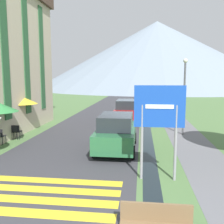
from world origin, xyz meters
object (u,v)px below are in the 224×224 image
object	(u,v)px
parked_car_far	(126,111)
cafe_chair_far_left	(15,131)
cafe_chair_far_right	(17,131)
cafe_chair_middle	(0,135)
cafe_umbrella_rear_yellow	(22,100)
parked_car_near	(116,132)
road_sign	(159,117)
streetlamp	(184,90)

from	to	relation	value
parked_car_far	cafe_chair_far_left	bearing A→B (deg)	-132.42
cafe_chair_far_right	cafe_chair_middle	distance (m)	1.25
parked_car_far	cafe_umbrella_rear_yellow	distance (m)	8.17
parked_car_near	cafe_chair_far_left	distance (m)	6.29
road_sign	cafe_chair_far_left	world-z (taller)	road_sign
parked_car_near	streetlamp	distance (m)	5.87
cafe_chair_far_right	parked_car_far	bearing A→B (deg)	71.25
cafe_chair_far_right	cafe_chair_middle	bearing A→B (deg)	-82.10
cafe_chair_far_left	cafe_chair_far_right	world-z (taller)	same
parked_car_far	cafe_chair_far_right	world-z (taller)	parked_car_far
cafe_chair_far_left	cafe_chair_middle	distance (m)	1.18
cafe_chair_far_left	parked_car_near	bearing A→B (deg)	2.53
streetlamp	cafe_umbrella_rear_yellow	bearing A→B (deg)	-175.96
parked_car_near	streetlamp	world-z (taller)	streetlamp
cafe_chair_middle	parked_car_near	bearing A→B (deg)	-7.03
cafe_chair_far_right	streetlamp	bearing A→B (deg)	37.44
cafe_chair_far_right	cafe_umbrella_rear_yellow	world-z (taller)	cafe_umbrella_rear_yellow
road_sign	parked_car_far	world-z (taller)	road_sign
road_sign	streetlamp	bearing A→B (deg)	74.68
cafe_chair_far_left	cafe_chair_middle	xyz separation A→B (m)	(-0.24, -1.16, 0.00)
cafe_chair_far_left	cafe_umbrella_rear_yellow	xyz separation A→B (m)	(-0.34, 1.78, 1.62)
parked_car_near	cafe_chair_far_left	bearing A→B (deg)	166.45
road_sign	parked_car_near	distance (m)	4.12
parked_car_near	cafe_chair_far_right	bearing A→B (deg)	165.86
parked_car_far	cafe_chair_far_left	size ratio (longest dim) A/B	5.08
cafe_chair_far_left	cafe_chair_far_right	xyz separation A→B (m)	(0.09, 0.04, 0.00)
parked_car_far	cafe_chair_middle	size ratio (longest dim) A/B	5.08
parked_car_near	streetlamp	xyz separation A→B (m)	(3.86, 3.98, 1.94)
cafe_umbrella_rear_yellow	road_sign	bearing A→B (deg)	-38.99
cafe_chair_far_right	cafe_chair_middle	world-z (taller)	same
cafe_chair_middle	parked_car_far	bearing A→B (deg)	46.79
parked_car_near	cafe_chair_middle	size ratio (longest dim) A/B	5.04
cafe_umbrella_rear_yellow	parked_car_far	bearing A→B (deg)	37.21
cafe_chair_far_left	cafe_chair_middle	world-z (taller)	same
parked_car_far	streetlamp	size ratio (longest dim) A/B	0.91
cafe_chair_far_right	cafe_umbrella_rear_yellow	xyz separation A→B (m)	(-0.43, 1.73, 1.62)
cafe_chair_far_right	cafe_umbrella_rear_yellow	distance (m)	2.41
parked_car_near	parked_car_far	xyz separation A→B (m)	(-0.01, 8.13, -0.00)
cafe_chair_middle	cafe_umbrella_rear_yellow	world-z (taller)	cafe_umbrella_rear_yellow
parked_car_near	cafe_chair_middle	world-z (taller)	parked_car_near
streetlamp	parked_car_far	bearing A→B (deg)	133.02
parked_car_near	parked_car_far	bearing A→B (deg)	90.10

